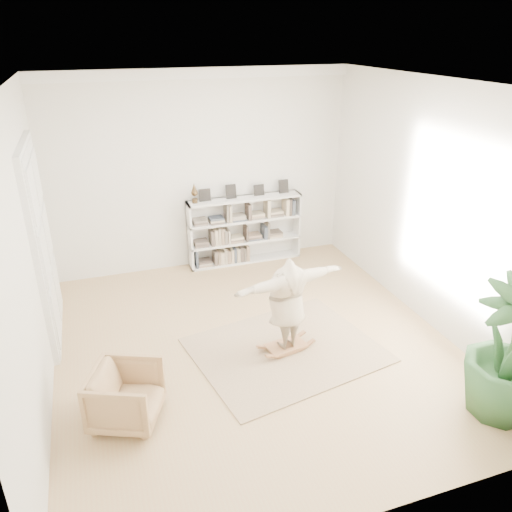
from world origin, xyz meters
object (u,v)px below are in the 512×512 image
Objects in this scene: bookshelf at (245,230)px; person at (287,301)px; houseplant at (510,351)px; rocker_board at (286,346)px; armchair at (126,396)px.

bookshelf is 3.12m from person.
houseplant is (1.56, -5.04, 0.22)m from bookshelf.
rocker_board is 0.35× the size of houseplant.
rocker_board is at bearing 134.62° from houseplant.
houseplant is (4.19, -1.27, 0.51)m from armchair.
rocker_board is 2.85m from houseplant.
bookshelf is at bearing 107.15° from houseplant.
bookshelf is 4.61m from armchair.
person is at bearing -49.59° from armchair.
person reaches higher than armchair.
person is 2.74m from houseplant.
person is at bearing -96.83° from bookshelf.
houseplant is (1.93, -1.95, 0.78)m from rocker_board.
armchair is at bearing -173.54° from rocker_board.
bookshelf reaches higher than rocker_board.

